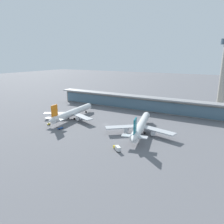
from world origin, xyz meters
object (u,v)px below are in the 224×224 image
airliner_left_stand (72,113)px  service_truck_mid_apron_yellow (117,148)px  service_truck_under_wing_yellow (49,124)px  service_truck_near_nose_blue (60,128)px  control_tower (224,71)px  service_truck_by_tail_grey (66,115)px  airliner_centre_stand (141,126)px

airliner_left_stand → service_truck_mid_apron_yellow: size_ratio=9.52×
airliner_left_stand → service_truck_mid_apron_yellow: 79.10m
service_truck_under_wing_yellow → airliner_left_stand: bearing=77.2°
service_truck_near_nose_blue → service_truck_mid_apron_yellow: size_ratio=0.97×
service_truck_under_wing_yellow → control_tower: control_tower is taller
service_truck_near_nose_blue → service_truck_by_tail_grey: 38.26m
service_truck_near_nose_blue → control_tower: size_ratio=0.09×
service_truck_near_nose_blue → service_truck_under_wing_yellow: bearing=168.3°
service_truck_by_tail_grey → control_tower: 156.71m
airliner_left_stand → service_truck_mid_apron_yellow: airliner_left_stand is taller
airliner_centre_stand → control_tower: (47.59, 86.78, 37.22)m
service_truck_by_tail_grey → control_tower: size_ratio=0.09×
service_truck_by_tail_grey → airliner_centre_stand: bearing=-5.2°
service_truck_near_nose_blue → service_truck_by_tail_grey: bearing=125.6°
service_truck_near_nose_blue → service_truck_under_wing_yellow: service_truck_near_nose_blue is taller
airliner_left_stand → service_truck_by_tail_grey: bearing=161.8°
service_truck_under_wing_yellow → service_truck_by_tail_grey: (-6.26, 27.79, -0.07)m
airliner_left_stand → service_truck_near_nose_blue: size_ratio=9.81×
airliner_left_stand → airliner_centre_stand: bearing=-2.9°
airliner_centre_stand → service_truck_near_nose_blue: 63.31m
service_truck_under_wing_yellow → service_truck_near_nose_blue: bearing=-11.7°
airliner_left_stand → service_truck_near_nose_blue: (10.60, -27.25, -4.87)m
service_truck_mid_apron_yellow → service_truck_by_tail_grey: size_ratio=1.03×
airliner_centre_stand → service_truck_mid_apron_yellow: (-0.61, -35.97, -3.99)m
airliner_left_stand → control_tower: size_ratio=0.86×
airliner_centre_stand → service_truck_mid_apron_yellow: bearing=-91.0°
service_truck_near_nose_blue → service_truck_mid_apron_yellow: service_truck_mid_apron_yellow is taller
airliner_left_stand → service_truck_near_nose_blue: airliner_left_stand is taller
control_tower → airliner_centre_stand: bearing=-118.7°
airliner_left_stand → service_truck_near_nose_blue: 29.64m
service_truck_near_nose_blue → service_truck_by_tail_grey: (-22.28, 31.10, 0.00)m
service_truck_under_wing_yellow → airliner_centre_stand: bearing=15.4°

